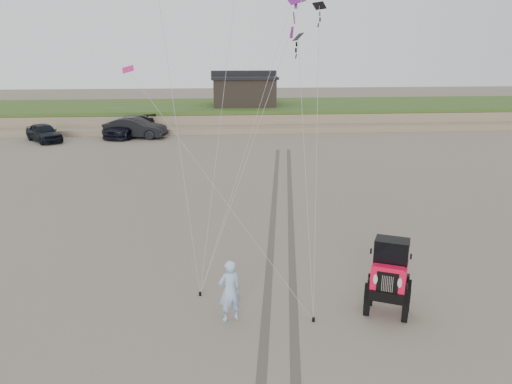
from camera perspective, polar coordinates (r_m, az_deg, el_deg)
The scene contains 11 objects.
ground at distance 15.22m, azimuth -0.59°, elevation -12.70°, with size 160.00×160.00×0.00m, color #6B6054.
dune_ridge at distance 51.20m, azimuth -3.70°, elevation 8.93°, with size 160.00×14.25×1.73m.
cabin at distance 50.53m, azimuth -1.42°, elevation 11.61°, with size 6.40×5.40×3.35m.
truck_a at distance 43.70m, azimuth -23.08°, elevation 6.27°, with size 1.73×4.29×1.46m, color black.
truck_b at distance 43.05m, azimuth -13.63°, elevation 7.14°, with size 1.79×5.15×1.70m, color black.
truck_c at distance 44.04m, azimuth -14.25°, elevation 7.26°, with size 2.31×5.68×1.65m, color black.
jeep at distance 14.79m, azimuth 14.89°, elevation -10.30°, with size 2.06×4.78×1.78m, color #FA0E37, non-canonical shape.
man at distance 14.05m, azimuth -3.03°, elevation -11.20°, with size 0.65×0.43×1.79m, color #97BAEA.
stake_main at distance 15.75m, azimuth -6.41°, elevation -11.48°, with size 0.08×0.08×0.12m, color black.
stake_aux at distance 14.43m, azimuth 6.58°, elevation -14.28°, with size 0.08×0.08×0.12m, color black.
tire_tracks at distance 22.71m, azimuth 2.98°, elevation -2.66°, with size 5.22×29.74×0.01m.
Camera 1 is at (-0.95, -13.27, 7.38)m, focal length 35.00 mm.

